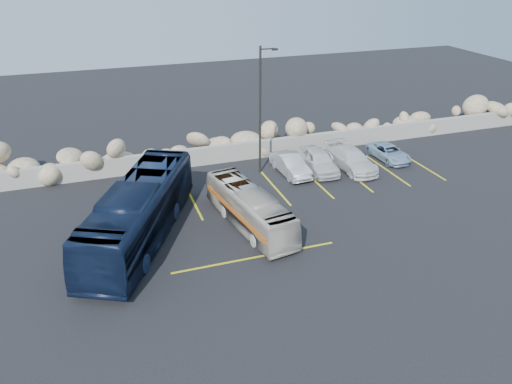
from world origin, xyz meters
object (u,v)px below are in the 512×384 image
object	(u,v)px
tour_coach	(139,212)
car_b	(291,165)
car_c	(351,159)
car_d	(389,153)
lamppost	(261,108)
car_a	(318,161)
vintage_bus	(249,208)

from	to	relation	value
tour_coach	car_b	world-z (taller)	tour_coach
tour_coach	car_c	bearing A→B (deg)	43.88
car_b	car_d	xyz separation A→B (m)	(7.31, 0.05, -0.13)
car_b	lamppost	bearing A→B (deg)	150.37
car_c	car_d	bearing A→B (deg)	7.24
lamppost	car_d	distance (m)	9.82
tour_coach	car_d	xyz separation A→B (m)	(17.37, 4.98, -1.00)
lamppost	car_d	xyz separation A→B (m)	(9.02, -0.81, -3.79)
lamppost	tour_coach	distance (m)	10.54
car_c	car_d	xyz separation A→B (m)	(3.23, 0.58, -0.17)
car_a	tour_coach	bearing A→B (deg)	-155.07
vintage_bus	car_a	xyz separation A→B (m)	(6.50, 5.37, -0.32)
car_d	car_a	bearing A→B (deg)	179.10
vintage_bus	car_a	world-z (taller)	vintage_bus
tour_coach	car_a	world-z (taller)	tour_coach
vintage_bus	lamppost	bearing A→B (deg)	56.40
vintage_bus	car_d	bearing A→B (deg)	15.72
car_b	car_c	world-z (taller)	car_c
vintage_bus	car_c	xyz separation A→B (m)	(8.67, 4.97, -0.35)
car_d	car_c	bearing A→B (deg)	-172.57
car_a	car_d	size ratio (longest dim) A/B	1.15
tour_coach	car_a	size ratio (longest dim) A/B	2.59
lamppost	car_b	world-z (taller)	lamppost
tour_coach	car_b	bearing A→B (deg)	52.67
car_d	car_b	bearing A→B (deg)	177.68
tour_coach	car_c	world-z (taller)	tour_coach
lamppost	car_a	world-z (taller)	lamppost
tour_coach	car_a	distance (m)	12.93
vintage_bus	car_c	distance (m)	10.00
car_a	car_c	distance (m)	2.21
lamppost	car_a	size ratio (longest dim) A/B	1.93
lamppost	vintage_bus	world-z (taller)	lamppost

